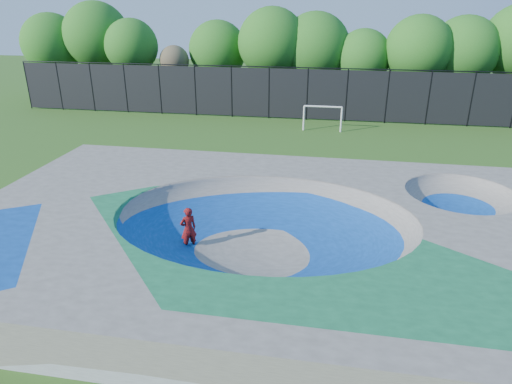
% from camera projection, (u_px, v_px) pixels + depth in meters
% --- Properties ---
extents(ground, '(120.00, 120.00, 0.00)m').
position_uv_depth(ground, '(264.00, 251.00, 16.95)').
color(ground, '#2A5317').
rests_on(ground, ground).
extents(skate_deck, '(22.00, 14.00, 1.50)m').
position_uv_depth(skate_deck, '(264.00, 233.00, 16.67)').
color(skate_deck, gray).
rests_on(skate_deck, ground).
extents(skater, '(0.74, 0.71, 1.71)m').
position_uv_depth(skater, '(188.00, 229.00, 16.76)').
color(skater, red).
rests_on(skater, ground).
extents(skateboard, '(0.73, 0.68, 0.05)m').
position_uv_depth(skateboard, '(190.00, 249.00, 17.08)').
color(skateboard, black).
rests_on(skateboard, ground).
extents(soccer_goal, '(2.78, 0.12, 1.83)m').
position_uv_depth(soccer_goal, '(323.00, 114.00, 32.38)').
color(soccer_goal, white).
rests_on(soccer_goal, ground).
extents(fence, '(48.09, 0.09, 4.04)m').
position_uv_depth(fence, '(307.00, 93.00, 35.24)').
color(fence, black).
rests_on(fence, ground).
extents(treeline, '(53.43, 7.40, 8.79)m').
position_uv_depth(treeline, '(327.00, 46.00, 38.29)').
color(treeline, '#462C23').
rests_on(treeline, ground).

